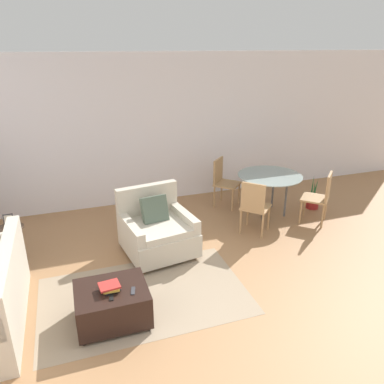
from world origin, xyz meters
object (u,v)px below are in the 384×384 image
tv_remote_secondary (111,296)px  dining_chair_near_left (254,204)px  book_stack (111,287)px  potted_plant_small (313,200)px  dining_chair_near_right (321,195)px  dining_chair_far_left (223,179)px  picture_frame (9,221)px  tv_remote_primary (133,291)px  side_table (12,237)px  ottoman (112,303)px  dining_table (270,179)px  armchair (157,231)px

tv_remote_secondary → dining_chair_near_left: size_ratio=0.16×
book_stack → potted_plant_small: 4.40m
book_stack → dining_chair_near_right: dining_chair_near_right is taller
book_stack → dining_chair_far_left: dining_chair_far_left is taller
picture_frame → dining_chair_near_right: bearing=-4.8°
dining_chair_far_left → potted_plant_small: 1.72m
book_stack → tv_remote_primary: size_ratio=1.67×
side_table → tv_remote_primary: bearing=-53.6°
book_stack → dining_chair_near_left: size_ratio=0.26×
tv_remote_secondary → tv_remote_primary: bearing=5.5°
ottoman → dining_table: bearing=32.7°
ottoman → dining_chair_near_right: size_ratio=0.86×
armchair → picture_frame: armchair is taller
ottoman → side_table: size_ratio=1.53×
tv_remote_secondary → book_stack: bearing=85.1°
armchair → dining_table: (2.21, 0.67, 0.30)m
armchair → picture_frame: 2.04m
tv_remote_primary → dining_chair_near_right: 3.74m
side_table → dining_chair_near_left: (3.56, -0.40, 0.16)m
dining_table → dining_chair_near_left: dining_chair_near_left is taller
armchair → tv_remote_primary: size_ratio=7.67×
picture_frame → dining_chair_far_left: dining_chair_far_left is taller
side_table → dining_chair_far_left: dining_chair_far_left is taller
tv_remote_primary → side_table: bearing=126.4°
ottoman → tv_remote_primary: tv_remote_primary is taller
tv_remote_primary → potted_plant_small: potted_plant_small is taller
tv_remote_primary → side_table: (-1.36, 1.85, -0.07)m
armchair → dining_chair_far_left: bearing=39.1°
book_stack → tv_remote_primary: (0.22, -0.09, -0.04)m
tv_remote_secondary → side_table: bearing=121.2°
ottoman → book_stack: 0.23m
potted_plant_small → picture_frame: bearing=-178.3°
dining_table → dining_chair_far_left: (-0.62, 0.62, -0.13)m
side_table → dining_chair_far_left: bearing=13.3°
dining_table → potted_plant_small: 1.04m
picture_frame → potted_plant_small: 5.12m
armchair → ottoman: armchair is taller
tv_remote_primary → potted_plant_small: 4.24m
dining_chair_far_left → dining_table: bearing=-45.0°
armchair → potted_plant_small: bearing=10.9°
ottoman → dining_table: size_ratio=0.69×
armchair → side_table: size_ratio=2.10×
picture_frame → dining_chair_near_right: 4.82m
ottoman → tv_remote_primary: (0.22, -0.11, 0.19)m
picture_frame → dining_chair_near_left: dining_chair_near_left is taller
ottoman → tv_remote_secondary: 0.24m
dining_chair_near_left → side_table: bearing=173.6°
tv_remote_secondary → dining_chair_near_right: size_ratio=0.16×
armchair → tv_remote_primary: 1.53m
armchair → dining_chair_near_right: armchair is taller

